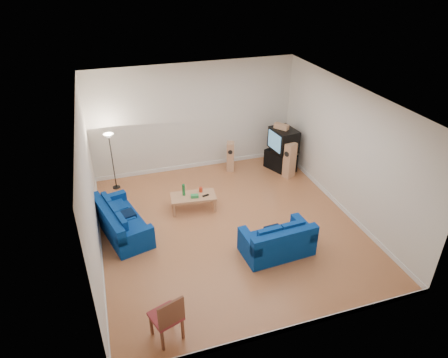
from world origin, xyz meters
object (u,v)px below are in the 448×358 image
object	(u,v)px
coffee_table	(193,197)
sofa_loveseat	(278,243)
sofa_three_seat	(120,223)
television	(283,140)
tv_stand	(280,161)

from	to	relation	value
coffee_table	sofa_loveseat	bearing A→B (deg)	-59.31
sofa_three_seat	coffee_table	size ratio (longest dim) A/B	1.73
sofa_three_seat	television	size ratio (longest dim) A/B	2.29
sofa_three_seat	sofa_loveseat	xyz separation A→B (m)	(3.20, -1.79, 0.01)
sofa_loveseat	tv_stand	distance (m)	3.97
sofa_loveseat	television	xyz separation A→B (m)	(1.74, 3.54, 0.70)
television	coffee_table	bearing A→B (deg)	-73.91
tv_stand	television	xyz separation A→B (m)	(0.02, -0.04, 0.71)
sofa_three_seat	tv_stand	xyz separation A→B (m)	(4.91, 1.79, 0.01)
coffee_table	television	size ratio (longest dim) A/B	1.32
tv_stand	television	world-z (taller)	television
sofa_loveseat	television	bearing A→B (deg)	60.04
sofa_three_seat	television	xyz separation A→B (m)	(4.94, 1.76, 0.72)
sofa_loveseat	sofa_three_seat	bearing A→B (deg)	146.99
sofa_loveseat	coffee_table	world-z (taller)	sofa_loveseat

